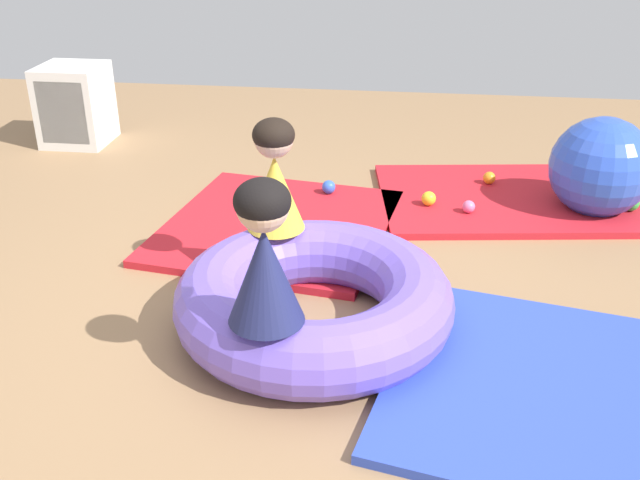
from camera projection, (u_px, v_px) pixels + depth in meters
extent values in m
plane|color=#93704C|center=(297.00, 334.00, 3.11)|extent=(8.00, 8.00, 0.00)
cube|color=red|center=(512.00, 198.00, 4.38)|extent=(1.69, 1.25, 0.04)
cube|color=#2D47B7|center=(630.00, 405.00, 2.66)|extent=(1.96, 1.54, 0.04)
cube|color=red|center=(277.00, 226.00, 4.03)|extent=(1.35, 1.43, 0.04)
torus|color=#7056D1|center=(314.00, 299.00, 3.07)|extent=(1.17, 1.17, 0.30)
cone|color=yellow|center=(275.00, 192.00, 3.28)|extent=(0.33, 0.33, 0.35)
sphere|color=#DBAD89|center=(274.00, 139.00, 3.17)|extent=(0.17, 0.17, 0.17)
ellipsoid|color=black|center=(274.00, 135.00, 3.16)|extent=(0.19, 0.19, 0.15)
cone|color=navy|center=(265.00, 275.00, 2.57)|extent=(0.34, 0.34, 0.37)
sphere|color=#DBAD89|center=(262.00, 206.00, 2.45)|extent=(0.18, 0.18, 0.18)
ellipsoid|color=black|center=(262.00, 201.00, 2.44)|extent=(0.20, 0.20, 0.16)
sphere|color=green|center=(631.00, 203.00, 4.15)|extent=(0.09, 0.09, 0.09)
sphere|color=red|center=(352.00, 235.00, 3.76)|extent=(0.11, 0.11, 0.11)
sphere|color=orange|center=(489.00, 178.00, 4.51)|extent=(0.08, 0.08, 0.08)
sphere|color=blue|center=(329.00, 187.00, 4.37)|extent=(0.08, 0.08, 0.08)
sphere|color=yellow|center=(429.00, 199.00, 4.21)|extent=(0.08, 0.08, 0.08)
sphere|color=pink|center=(469.00, 207.00, 4.12)|extent=(0.07, 0.07, 0.07)
sphere|color=blue|center=(601.00, 167.00, 4.10)|extent=(0.57, 0.57, 0.57)
cube|color=silver|center=(75.00, 105.00, 5.25)|extent=(0.44, 0.44, 0.56)
cube|color=#2D2D33|center=(68.00, 109.00, 5.14)|extent=(0.34, 0.20, 0.44)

